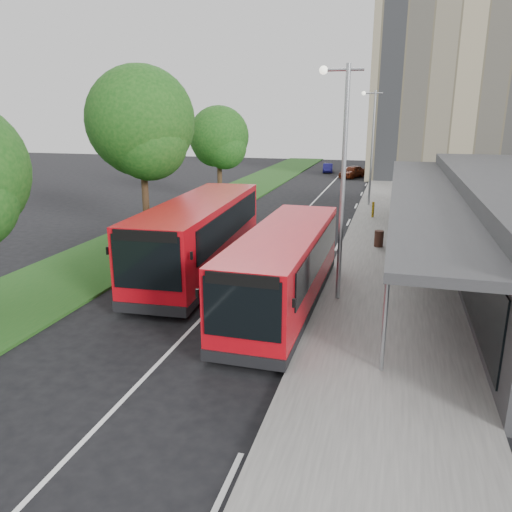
{
  "coord_description": "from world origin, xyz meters",
  "views": [
    {
      "loc": [
        5.86,
        -15.17,
        6.6
      ],
      "look_at": [
        1.13,
        1.98,
        1.5
      ],
      "focal_mm": 35.0,
      "sensor_mm": 36.0,
      "label": 1
    }
  ],
  "objects_px": {
    "bollard": "(373,210)",
    "car_far": "(328,168)",
    "bus_main": "(284,268)",
    "car_near": "(352,172)",
    "tree_mid": "(142,128)",
    "lamp_post_far": "(371,141)",
    "litter_bin": "(379,239)",
    "lamp_post_near": "(341,171)",
    "tree_far": "(219,140)",
    "bus_second": "(200,236)"
  },
  "relations": [
    {
      "from": "lamp_post_near",
      "to": "car_near",
      "type": "distance_m",
      "value": 37.25
    },
    {
      "from": "litter_bin",
      "to": "bollard",
      "type": "relative_size",
      "value": 0.81
    },
    {
      "from": "bus_second",
      "to": "bollard",
      "type": "bearing_deg",
      "value": 60.2
    },
    {
      "from": "tree_far",
      "to": "bus_second",
      "type": "bearing_deg",
      "value": -73.28
    },
    {
      "from": "lamp_post_near",
      "to": "bus_second",
      "type": "relative_size",
      "value": 0.72
    },
    {
      "from": "tree_mid",
      "to": "bus_main",
      "type": "distance_m",
      "value": 13.17
    },
    {
      "from": "car_near",
      "to": "car_far",
      "type": "bearing_deg",
      "value": 148.92
    },
    {
      "from": "bollard",
      "to": "lamp_post_far",
      "type": "bearing_deg",
      "value": 97.2
    },
    {
      "from": "tree_far",
      "to": "car_far",
      "type": "relative_size",
      "value": 2.31
    },
    {
      "from": "bus_main",
      "to": "car_near",
      "type": "bearing_deg",
      "value": 91.73
    },
    {
      "from": "lamp_post_far",
      "to": "bollard",
      "type": "height_order",
      "value": "lamp_post_far"
    },
    {
      "from": "tree_mid",
      "to": "lamp_post_far",
      "type": "distance_m",
      "value": 17.11
    },
    {
      "from": "bus_main",
      "to": "litter_bin",
      "type": "xyz_separation_m",
      "value": [
        2.94,
        8.88,
        -0.87
      ]
    },
    {
      "from": "lamp_post_near",
      "to": "car_far",
      "type": "bearing_deg",
      "value": 97.91
    },
    {
      "from": "lamp_post_far",
      "to": "bus_main",
      "type": "distance_m",
      "value": 21.33
    },
    {
      "from": "lamp_post_far",
      "to": "car_far",
      "type": "relative_size",
      "value": 2.57
    },
    {
      "from": "lamp_post_near",
      "to": "bus_main",
      "type": "bearing_deg",
      "value": -149.33
    },
    {
      "from": "tree_mid",
      "to": "litter_bin",
      "type": "bearing_deg",
      "value": 3.78
    },
    {
      "from": "tree_far",
      "to": "bus_second",
      "type": "height_order",
      "value": "tree_far"
    },
    {
      "from": "tree_far",
      "to": "lamp_post_far",
      "type": "height_order",
      "value": "lamp_post_far"
    },
    {
      "from": "lamp_post_near",
      "to": "litter_bin",
      "type": "distance_m",
      "value": 8.99
    },
    {
      "from": "tree_mid",
      "to": "bollard",
      "type": "height_order",
      "value": "tree_mid"
    },
    {
      "from": "bus_main",
      "to": "bus_second",
      "type": "relative_size",
      "value": 0.89
    },
    {
      "from": "tree_mid",
      "to": "tree_far",
      "type": "bearing_deg",
      "value": 90.0
    },
    {
      "from": "lamp_post_far",
      "to": "bus_second",
      "type": "relative_size",
      "value": 0.72
    },
    {
      "from": "litter_bin",
      "to": "bus_main",
      "type": "bearing_deg",
      "value": -108.32
    },
    {
      "from": "bus_main",
      "to": "bus_second",
      "type": "xyz_separation_m",
      "value": [
        -4.3,
        3.01,
        0.16
      ]
    },
    {
      "from": "tree_mid",
      "to": "tree_far",
      "type": "xyz_separation_m",
      "value": [
        0.0,
        12.0,
        -1.2
      ]
    },
    {
      "from": "bollard",
      "to": "car_far",
      "type": "xyz_separation_m",
      "value": [
        -6.33,
        26.03,
        -0.14
      ]
    },
    {
      "from": "tree_mid",
      "to": "lamp_post_near",
      "type": "distance_m",
      "value": 13.22
    },
    {
      "from": "litter_bin",
      "to": "car_near",
      "type": "relative_size",
      "value": 0.21
    },
    {
      "from": "bus_main",
      "to": "tree_far",
      "type": "bearing_deg",
      "value": 115.56
    },
    {
      "from": "tree_mid",
      "to": "bus_second",
      "type": "height_order",
      "value": "tree_mid"
    },
    {
      "from": "lamp_post_near",
      "to": "bollard",
      "type": "xyz_separation_m",
      "value": [
        0.59,
        15.32,
        -4.07
      ]
    },
    {
      "from": "bollard",
      "to": "bus_main",
      "type": "bearing_deg",
      "value": -98.0
    },
    {
      "from": "lamp_post_near",
      "to": "lamp_post_far",
      "type": "height_order",
      "value": "same"
    },
    {
      "from": "lamp_post_near",
      "to": "bollard",
      "type": "bearing_deg",
      "value": 87.79
    },
    {
      "from": "lamp_post_far",
      "to": "lamp_post_near",
      "type": "bearing_deg",
      "value": -90.0
    },
    {
      "from": "bus_main",
      "to": "tree_mid",
      "type": "bearing_deg",
      "value": 139.86
    },
    {
      "from": "tree_mid",
      "to": "lamp_post_near",
      "type": "relative_size",
      "value": 1.13
    },
    {
      "from": "tree_far",
      "to": "lamp_post_far",
      "type": "bearing_deg",
      "value": 4.87
    },
    {
      "from": "bus_main",
      "to": "litter_bin",
      "type": "bearing_deg",
      "value": 72.08
    },
    {
      "from": "lamp_post_far",
      "to": "car_far",
      "type": "height_order",
      "value": "lamp_post_far"
    },
    {
      "from": "bus_main",
      "to": "bus_second",
      "type": "height_order",
      "value": "bus_second"
    },
    {
      "from": "bollard",
      "to": "car_near",
      "type": "bearing_deg",
      "value": 98.36
    },
    {
      "from": "tree_mid",
      "to": "bus_main",
      "type": "bearing_deg",
      "value": -40.54
    },
    {
      "from": "tree_far",
      "to": "litter_bin",
      "type": "xyz_separation_m",
      "value": [
        12.37,
        -11.18,
        -4.09
      ]
    },
    {
      "from": "lamp_post_far",
      "to": "car_near",
      "type": "distance_m",
      "value": 17.61
    },
    {
      "from": "bus_main",
      "to": "car_far",
      "type": "relative_size",
      "value": 3.16
    },
    {
      "from": "bus_main",
      "to": "lamp_post_far",
      "type": "bearing_deg",
      "value": 85.77
    }
  ]
}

